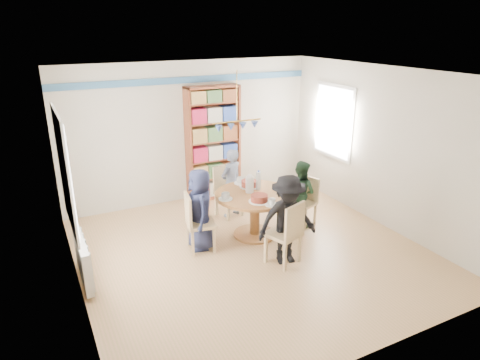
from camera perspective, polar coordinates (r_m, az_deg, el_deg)
ground at (r=6.72m, az=1.56°, el=-9.49°), size 5.00×5.00×0.00m
room_shell at (r=6.73m, az=-3.80°, el=5.67°), size 5.00×5.00×5.00m
radiator at (r=6.20m, az=-20.21°, el=-9.87°), size 0.12×1.00×0.60m
dining_table at (r=6.97m, az=2.01°, el=-3.27°), size 1.30×1.30×0.75m
chair_left at (r=6.56m, az=-5.94°, el=-5.34°), size 0.48×0.48×0.93m
chair_right at (r=7.53m, az=8.81°, el=-2.46°), size 0.48×0.48×0.84m
chair_far at (r=7.77m, az=-1.86°, el=-1.12°), size 0.50×0.50×0.93m
chair_near at (r=6.18m, az=6.39°, el=-6.77°), size 0.56×0.56×0.98m
person_left at (r=6.59m, az=-5.33°, el=-3.92°), size 0.50×0.69×1.29m
person_right at (r=7.45m, az=8.06°, el=-1.72°), size 0.59×0.67×1.16m
person_far at (r=7.67m, az=-1.18°, el=-0.43°), size 0.54×0.44×1.26m
person_near at (r=6.19m, az=6.32°, el=-5.33°), size 0.94×0.64×1.35m
bookshelf at (r=8.42m, az=-3.60°, el=4.78°), size 1.07×0.32×2.24m
tableware at (r=6.88m, az=1.73°, el=-1.20°), size 1.27×1.27×0.33m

